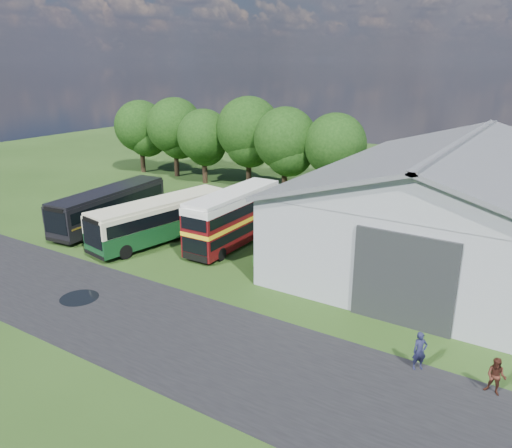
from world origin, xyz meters
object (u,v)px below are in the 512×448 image
Objects in this scene: bus_green_single at (161,219)px; bus_dark_single at (110,206)px; storage_shed at (457,196)px; visitor_b at (496,377)px; bus_maroon_double at (234,218)px; visitor_a at (420,351)px.

bus_dark_single is at bearing -173.29° from bus_green_single.
storage_shed reaches higher than visitor_b.
storage_shed is 16.72m from visitor_b.
bus_dark_single is at bearing -171.03° from bus_maroon_double.
storage_shed reaches higher than bus_maroon_double.
bus_green_single is at bearing 122.08° from visitor_a.
bus_maroon_double reaches higher than visitor_a.
bus_green_single is 7.19× the size of visitor_b.
bus_dark_single is 27.99m from visitor_a.
bus_maroon_double is at bearing 4.44° from bus_dark_single.
bus_green_single reaches higher than visitor_b.
bus_maroon_double is 5.78× the size of visitor_b.
bus_maroon_double is 18.25m from visitor_a.
bus_dark_single is at bearing 175.01° from visitor_b.
bus_maroon_double is at bearing 34.11° from bus_green_single.
visitor_a reaches higher than visitor_b.
storage_shed reaches higher than bus_dark_single.
storage_shed is 26.79m from bus_dark_single.
storage_shed is at bearing 24.93° from bus_maroon_double.
bus_green_single is 5.61m from bus_maroon_double.
storage_shed is 21.36m from bus_green_single.
bus_maroon_double is at bearing 163.11° from visitor_b.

